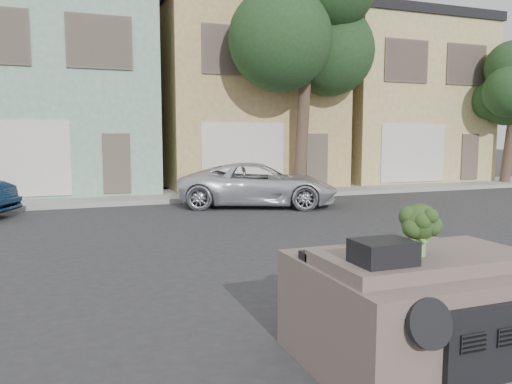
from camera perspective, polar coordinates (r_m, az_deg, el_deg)
ground_plane at (r=7.73m, az=3.25°, el=-9.93°), size 120.00×120.00×0.00m
sidewalk at (r=17.67m, az=-10.55°, el=-0.47°), size 40.00×3.00×0.15m
townhouse_mint at (r=21.35m, az=-22.12°, el=10.29°), size 7.20×8.20×7.55m
townhouse_tan at (r=22.46m, az=-2.29°, el=10.55°), size 7.20×8.20×7.55m
townhouse_beige at (r=25.80m, az=13.99°, el=9.84°), size 7.20×8.20×7.55m
silver_pickup at (r=15.49m, az=0.27°, el=-1.62°), size 5.32×3.90×1.34m
tree_near at (r=18.53m, az=5.38°, el=12.87°), size 4.40×4.00×8.50m
tree_far at (r=24.49m, az=27.13°, el=7.70°), size 3.20×3.00×6.00m
car_dashboard at (r=5.09m, az=17.30°, el=-12.42°), size 2.00×1.80×1.12m
instrument_hump at (r=4.31m, az=14.31°, el=-6.66°), size 0.48×0.38×0.20m
wiper_arm at (r=5.40m, az=17.39°, el=-5.06°), size 0.69×0.15×0.02m
broccoli at (r=4.66m, az=18.19°, el=-4.04°), size 0.55×0.55×0.48m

